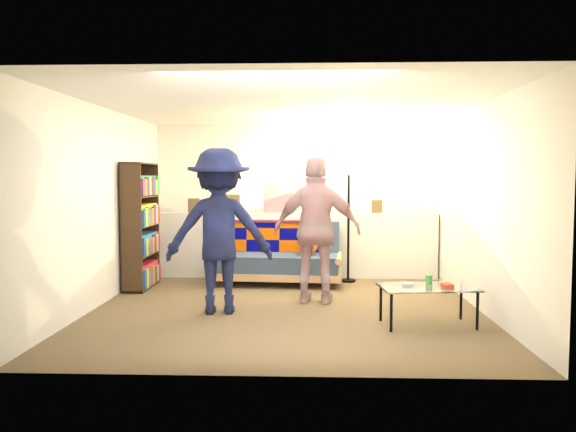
{
  "coord_description": "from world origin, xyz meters",
  "views": [
    {
      "loc": [
        0.27,
        -6.76,
        1.55
      ],
      "look_at": [
        0.0,
        0.4,
        1.05
      ],
      "focal_mm": 35.0,
      "sensor_mm": 36.0,
      "label": 1
    }
  ],
  "objects_px": {
    "person_right": "(317,230)",
    "bookshelf": "(140,230)",
    "futon_sofa": "(279,258)",
    "person_left": "(219,231)",
    "coffee_table": "(428,289)",
    "floor_lamp": "(348,201)"
  },
  "relations": [
    {
      "from": "futon_sofa",
      "to": "person_left",
      "type": "bearing_deg",
      "value": -108.1
    },
    {
      "from": "bookshelf",
      "to": "person_left",
      "type": "bearing_deg",
      "value": -46.18
    },
    {
      "from": "person_right",
      "to": "person_left",
      "type": "bearing_deg",
      "value": 29.8
    },
    {
      "from": "person_right",
      "to": "bookshelf",
      "type": "bearing_deg",
      "value": -14.3
    },
    {
      "from": "futon_sofa",
      "to": "floor_lamp",
      "type": "distance_m",
      "value": 1.31
    },
    {
      "from": "person_left",
      "to": "person_right",
      "type": "bearing_deg",
      "value": -162.68
    },
    {
      "from": "floor_lamp",
      "to": "person_left",
      "type": "height_order",
      "value": "person_left"
    },
    {
      "from": "person_left",
      "to": "bookshelf",
      "type": "bearing_deg",
      "value": -53.34
    },
    {
      "from": "bookshelf",
      "to": "person_left",
      "type": "xyz_separation_m",
      "value": [
        1.33,
        -1.38,
        0.12
      ]
    },
    {
      "from": "futon_sofa",
      "to": "coffee_table",
      "type": "bearing_deg",
      "value": -53.78
    },
    {
      "from": "futon_sofa",
      "to": "person_right",
      "type": "xyz_separation_m",
      "value": [
        0.53,
        -1.29,
        0.53
      ]
    },
    {
      "from": "coffee_table",
      "to": "person_left",
      "type": "relative_size",
      "value": 0.56
    },
    {
      "from": "bookshelf",
      "to": "coffee_table",
      "type": "height_order",
      "value": "bookshelf"
    },
    {
      "from": "person_right",
      "to": "futon_sofa",
      "type": "bearing_deg",
      "value": -62.25
    },
    {
      "from": "bookshelf",
      "to": "person_right",
      "type": "bearing_deg",
      "value": -19.61
    },
    {
      "from": "coffee_table",
      "to": "person_right",
      "type": "height_order",
      "value": "person_right"
    },
    {
      "from": "bookshelf",
      "to": "person_right",
      "type": "relative_size",
      "value": 0.97
    },
    {
      "from": "bookshelf",
      "to": "floor_lamp",
      "type": "xyz_separation_m",
      "value": [
        2.93,
        0.59,
        0.38
      ]
    },
    {
      "from": "bookshelf",
      "to": "futon_sofa",
      "type": "bearing_deg",
      "value": 12.29
    },
    {
      "from": "person_right",
      "to": "floor_lamp",
      "type": "bearing_deg",
      "value": -102.94
    },
    {
      "from": "bookshelf",
      "to": "person_left",
      "type": "distance_m",
      "value": 1.92
    },
    {
      "from": "futon_sofa",
      "to": "person_left",
      "type": "xyz_separation_m",
      "value": [
        -0.59,
        -1.8,
        0.56
      ]
    }
  ]
}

